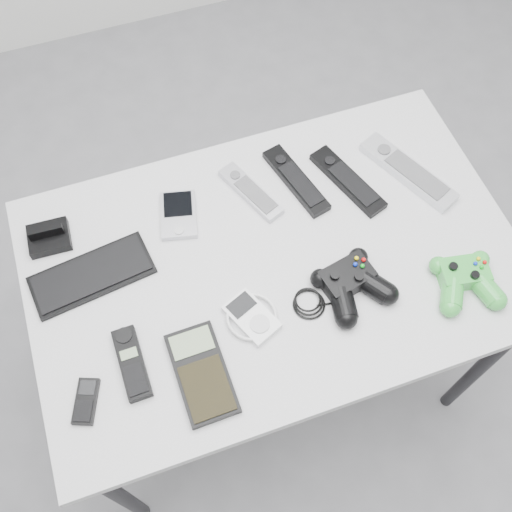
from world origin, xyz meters
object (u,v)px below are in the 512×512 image
object	(u,v)px
controller_green	(466,278)
calculator	(202,373)
remote_silver_a	(251,191)
mp3_player	(252,317)
desk	(273,272)
pda	(179,215)
mobile_phone	(86,401)
remote_black_a	(296,180)
cordless_handset	(132,363)
pda_keyboard	(92,275)
controller_black	(351,283)
remote_black_b	(348,180)
remote_silver_b	(408,171)

from	to	relation	value
controller_green	calculator	bearing A→B (deg)	-168.74
remote_silver_a	mp3_player	bearing A→B (deg)	-130.96
mp3_player	desk	bearing A→B (deg)	28.71
pda	mobile_phone	world-z (taller)	pda
desk	controller_green	world-z (taller)	controller_green
pda	remote_black_a	world-z (taller)	remote_black_a
mobile_phone	cordless_handset	bearing A→B (deg)	44.56
cordless_handset	remote_black_a	bearing A→B (deg)	32.77
remote_black_a	mobile_phone	bearing A→B (deg)	-162.04
desk	calculator	bearing A→B (deg)	-138.67
remote_black_a	remote_silver_a	bearing A→B (deg)	163.80
mp3_player	controller_green	xyz separation A→B (m)	(0.44, -0.07, 0.01)
remote_silver_a	calculator	size ratio (longest dim) A/B	0.92
mobile_phone	mp3_player	distance (m)	0.35
pda_keyboard	controller_black	xyz separation A→B (m)	(0.50, -0.20, 0.02)
desk	remote_silver_a	xyz separation A→B (m)	(0.01, 0.17, 0.07)
remote_black_b	mobile_phone	distance (m)	0.73
remote_silver_b	controller_green	world-z (taller)	controller_green
mobile_phone	controller_green	bearing A→B (deg)	20.52
remote_black_b	controller_black	bearing A→B (deg)	-130.85
pda_keyboard	remote_silver_b	bearing A→B (deg)	-6.05
remote_silver_a	calculator	bearing A→B (deg)	-143.94
desk	controller_black	size ratio (longest dim) A/B	4.15
remote_black_b	controller_green	bearing A→B (deg)	-86.91
remote_silver_b	controller_black	size ratio (longest dim) A/B	0.99
mobile_phone	mp3_player	world-z (taller)	mp3_player
remote_silver_a	controller_black	bearing A→B (deg)	-90.41
remote_silver_a	remote_black_a	distance (m)	0.11
remote_silver_a	remote_black_a	world-z (taller)	remote_black_a
cordless_handset	remote_silver_a	bearing A→B (deg)	40.62
desk	mp3_player	distance (m)	0.16
remote_silver_a	remote_black_b	world-z (taller)	same
remote_black_a	cordless_handset	xyz separation A→B (m)	(-0.45, -0.30, 0.00)
pda_keyboard	calculator	bearing A→B (deg)	-68.49
pda_keyboard	controller_black	distance (m)	0.53
desk	remote_black_a	bearing A→B (deg)	56.02
desk	mobile_phone	world-z (taller)	mobile_phone
calculator	remote_silver_b	bearing A→B (deg)	26.24
pda	mp3_player	world-z (taller)	same
desk	calculator	xyz separation A→B (m)	(-0.22, -0.19, 0.07)
remote_silver_a	pda	bearing A→B (deg)	159.61
controller_black	mp3_player	bearing A→B (deg)	167.84
remote_silver_b	cordless_handset	world-z (taller)	remote_silver_b
desk	mp3_player	xyz separation A→B (m)	(-0.09, -0.11, 0.07)
mobile_phone	pda	bearing A→B (deg)	72.40
remote_black_b	pda	bearing A→B (deg)	155.86
pda	remote_silver_a	xyz separation A→B (m)	(0.17, 0.01, 0.00)
pda_keyboard	controller_green	size ratio (longest dim) A/B	1.70
remote_black_a	remote_silver_b	xyz separation A→B (m)	(0.25, -0.06, 0.00)
pda	remote_black_b	world-z (taller)	same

